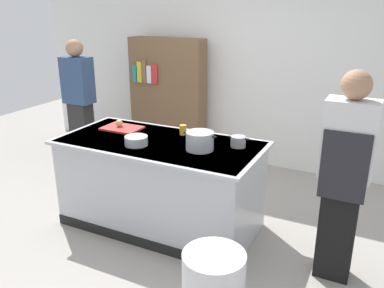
{
  "coord_description": "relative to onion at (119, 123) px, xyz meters",
  "views": [
    {
      "loc": [
        1.91,
        -3.16,
        2.17
      ],
      "look_at": [
        0.25,
        0.2,
        0.85
      ],
      "focal_mm": 37.98,
      "sensor_mm": 36.0,
      "label": 1
    }
  ],
  "objects": [
    {
      "name": "cutting_board",
      "position": [
        0.04,
        -0.01,
        -0.05
      ],
      "size": [
        0.4,
        0.28,
        0.02
      ],
      "primitive_type": "cube",
      "color": "red",
      "rests_on": "counter_island"
    },
    {
      "name": "ground_plane",
      "position": [
        0.59,
        -0.17,
        -0.96
      ],
      "size": [
        10.0,
        10.0,
        0.0
      ],
      "primitive_type": "plane",
      "color": "#9E9991"
    },
    {
      "name": "sauce_pan",
      "position": [
        1.32,
        0.02,
        -0.01
      ],
      "size": [
        0.21,
        0.14,
        0.1
      ],
      "color": "#99999E",
      "rests_on": "counter_island"
    },
    {
      "name": "mixing_bowl",
      "position": [
        0.45,
        -0.36,
        -0.01
      ],
      "size": [
        0.22,
        0.22,
        0.09
      ],
      "primitive_type": "cylinder",
      "color": "#B7BABF",
      "rests_on": "counter_island"
    },
    {
      "name": "back_wall",
      "position": [
        0.59,
        1.93,
        0.54
      ],
      "size": [
        6.4,
        0.12,
        3.0
      ],
      "primitive_type": "cube",
      "color": "white",
      "rests_on": "ground_plane"
    },
    {
      "name": "person_chef",
      "position": [
        2.29,
        -0.25,
        -0.04
      ],
      "size": [
        0.38,
        0.25,
        1.72
      ],
      "rotation": [
        0.0,
        0.0,
        1.76
      ],
      "color": "black",
      "rests_on": "ground_plane"
    },
    {
      "name": "trash_bin",
      "position": [
        1.59,
        -1.14,
        -0.69
      ],
      "size": [
        0.45,
        0.45,
        0.53
      ],
      "primitive_type": "cylinder",
      "color": "silver",
      "rests_on": "ground_plane"
    },
    {
      "name": "person_guest",
      "position": [
        -1.16,
        0.71,
        -0.05
      ],
      "size": [
        0.38,
        0.24,
        1.72
      ],
      "rotation": [
        0.0,
        0.0,
        -1.33
      ],
      "color": "#292929",
      "rests_on": "ground_plane"
    },
    {
      "name": "bookshelf",
      "position": [
        -0.34,
        1.62,
        -0.11
      ],
      "size": [
        1.1,
        0.31,
        1.7
      ],
      "color": "brown",
      "rests_on": "ground_plane"
    },
    {
      "name": "stock_pot",
      "position": [
        1.04,
        -0.21,
        0.03
      ],
      "size": [
        0.32,
        0.25,
        0.17
      ],
      "color": "#B7BABF",
      "rests_on": "counter_island"
    },
    {
      "name": "counter_island",
      "position": [
        0.59,
        -0.18,
        -0.49
      ],
      "size": [
        1.98,
        0.98,
        0.9
      ],
      "color": "#B7BABF",
      "rests_on": "ground_plane"
    },
    {
      "name": "juice_cup",
      "position": [
        0.7,
        0.11,
        -0.01
      ],
      "size": [
        0.07,
        0.07,
        0.1
      ],
      "primitive_type": "cylinder",
      "color": "yellow",
      "rests_on": "counter_island"
    },
    {
      "name": "onion",
      "position": [
        0.0,
        0.0,
        0.0
      ],
      "size": [
        0.08,
        0.08,
        0.08
      ],
      "primitive_type": "sphere",
      "color": "tan",
      "rests_on": "cutting_board"
    }
  ]
}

